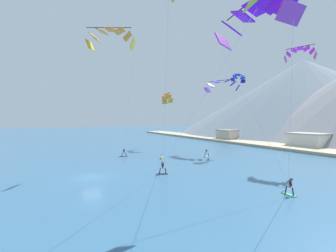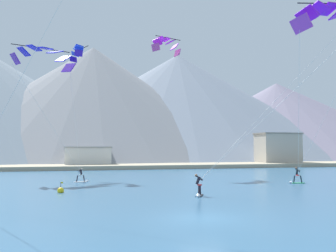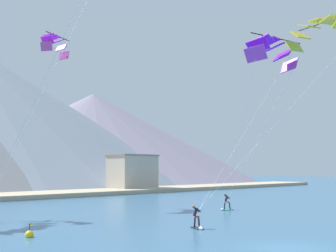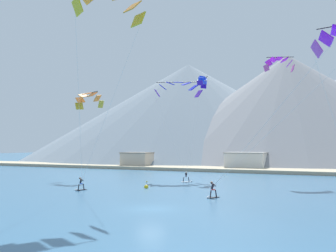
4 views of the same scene
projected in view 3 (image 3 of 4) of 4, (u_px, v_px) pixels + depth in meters
ground_plane at (286, 248)px, 26.05m from camera, size 400.00×400.00×0.00m
kitesurfer_mid_center at (226, 205)px, 48.99m from camera, size 1.77×0.66×1.79m
kitesurfer_far_left at (197, 221)px, 34.06m from camera, size 1.15×1.73×1.80m
parafoil_kite_mid_center at (271, 50)px, 46.85m from camera, size 8.03×6.76×16.04m
parafoil_kite_far_left at (320, 30)px, 44.16m from camera, size 16.17×7.46×17.06m
parafoil_kite_distant_high_outer at (55, 44)px, 55.58m from camera, size 4.87×3.58×2.39m
race_marker_buoy at (29, 235)px, 29.96m from camera, size 0.56×0.56×1.02m
shore_building_promenade_mid at (132, 173)px, 87.80m from camera, size 8.83×5.63×6.93m
mountain_peak_far_spur at (92, 137)px, 151.17m from camera, size 106.44×106.44×28.43m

